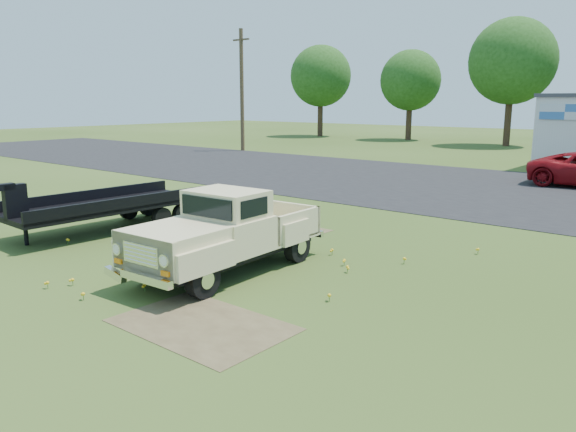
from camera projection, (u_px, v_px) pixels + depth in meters
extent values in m
plane|color=#2F4516|center=(257.00, 269.00, 12.82)|extent=(140.00, 140.00, 0.00)
cube|color=black|center=(495.00, 190.00, 24.10)|extent=(90.00, 14.00, 0.02)
cube|color=#4C4129|center=(202.00, 325.00, 9.62)|extent=(3.00, 2.00, 0.01)
cube|color=#4C4129|center=(288.00, 230.00, 16.71)|extent=(2.20, 1.60, 0.01)
cube|color=silver|center=(565.00, 112.00, 29.11)|extent=(2.50, 0.08, 0.80)
cylinder|color=#483421|center=(242.00, 91.00, 42.26)|extent=(0.30, 0.30, 9.00)
cube|color=#483421|center=(241.00, 40.00, 41.51)|extent=(1.60, 0.12, 0.12)
cylinder|color=#3D281B|center=(320.00, 119.00, 60.10)|extent=(0.56, 0.56, 3.60)
sphere|color=#1C4213|center=(321.00, 76.00, 59.19)|extent=(6.40, 6.40, 6.40)
cylinder|color=#3D281B|center=(409.00, 123.00, 54.61)|extent=(0.56, 0.56, 3.24)
sphere|color=#1C4213|center=(411.00, 80.00, 53.79)|extent=(5.76, 5.76, 5.76)
cylinder|color=#3D281B|center=(508.00, 122.00, 47.13)|extent=(0.56, 0.56, 3.96)
sphere|color=#1C4213|center=(512.00, 61.00, 46.13)|extent=(7.04, 7.04, 7.04)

